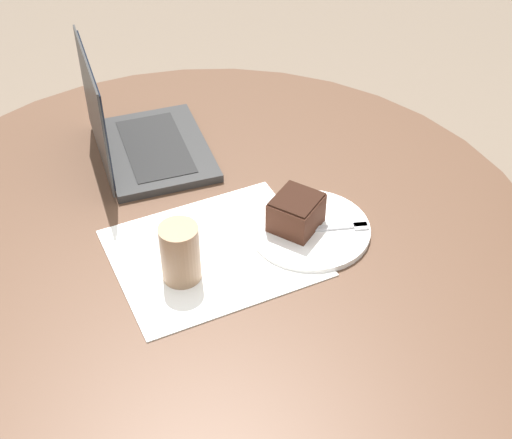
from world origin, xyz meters
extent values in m
cylinder|color=#4C3323|center=(0.00, 0.00, 0.36)|extent=(0.11, 0.11, 0.67)
cylinder|color=#4C3323|center=(0.00, 0.00, 0.71)|extent=(1.31, 1.31, 0.03)
cube|color=black|center=(0.72, -0.27, 0.22)|extent=(0.05, 0.05, 0.44)
cube|color=white|center=(-0.01, -0.04, 0.73)|extent=(0.42, 0.38, 0.00)
cylinder|color=white|center=(0.17, -0.12, 0.73)|extent=(0.23, 0.23, 0.01)
cube|color=#472619|center=(0.15, -0.10, 0.77)|extent=(0.11, 0.10, 0.06)
cube|color=black|center=(0.15, -0.10, 0.80)|extent=(0.10, 0.10, 0.00)
cube|color=silver|center=(0.18, -0.14, 0.74)|extent=(0.15, 0.10, 0.00)
cube|color=silver|center=(0.24, -0.18, 0.74)|extent=(0.04, 0.04, 0.00)
cylinder|color=#997556|center=(-0.09, -0.06, 0.78)|extent=(0.07, 0.07, 0.11)
cube|color=#2D2D2D|center=(0.10, 0.29, 0.73)|extent=(0.31, 0.35, 0.02)
cube|color=black|center=(0.10, 0.29, 0.74)|extent=(0.21, 0.27, 0.00)
cube|color=#2D2D2D|center=(-0.01, 0.33, 0.86)|extent=(0.11, 0.27, 0.23)
cube|color=black|center=(-0.01, 0.33, 0.86)|extent=(0.11, 0.26, 0.21)
camera|label=1|loc=(-0.58, -0.81, 1.62)|focal=50.00mm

